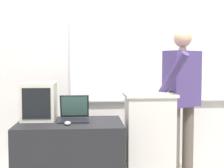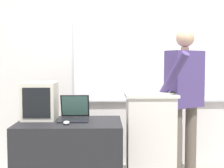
{
  "view_description": "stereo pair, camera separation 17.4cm",
  "coord_description": "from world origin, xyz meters",
  "views": [
    {
      "loc": [
        -0.39,
        -2.83,
        1.34
      ],
      "look_at": [
        -0.15,
        0.36,
        1.12
      ],
      "focal_mm": 50.0,
      "sensor_mm": 36.0,
      "label": 1
    },
    {
      "loc": [
        -0.21,
        -2.84,
        1.34
      ],
      "look_at": [
        -0.15,
        0.36,
        1.12
      ],
      "focal_mm": 50.0,
      "sensor_mm": 36.0,
      "label": 2
    }
  ],
  "objects": [
    {
      "name": "back_wall",
      "position": [
        0.02,
        1.28,
        1.42
      ],
      "size": [
        6.4,
        0.17,
        2.85
      ],
      "color": "silver",
      "rests_on": "ground_plane"
    },
    {
      "name": "laptop",
      "position": [
        -0.54,
        0.36,
        0.83
      ],
      "size": [
        0.3,
        0.33,
        0.25
      ],
      "color": "black",
      "rests_on": "side_desk"
    },
    {
      "name": "person_presenter",
      "position": [
        0.67,
        0.65,
        1.0
      ],
      "size": [
        0.59,
        0.71,
        1.73
      ],
      "rotation": [
        0.0,
        0.0,
        0.53
      ],
      "color": "brown",
      "rests_on": "ground_plane"
    },
    {
      "name": "computer_mouse_by_laptop",
      "position": [
        -0.59,
        0.1,
        0.77
      ],
      "size": [
        0.06,
        0.1,
        0.03
      ],
      "color": "#BCBCC1",
      "rests_on": "side_desk"
    },
    {
      "name": "computer_mouse_by_keyboard",
      "position": [
        0.49,
        0.43,
        1.03
      ],
      "size": [
        0.06,
        0.1,
        0.03
      ],
      "color": "black",
      "rests_on": "lectern_podium"
    },
    {
      "name": "lectern_podium",
      "position": [
        0.27,
        0.5,
        0.51
      ],
      "size": [
        0.55,
        0.41,
        1.01
      ],
      "color": "beige",
      "rests_on": "ground_plane"
    },
    {
      "name": "side_desk",
      "position": [
        -0.58,
        0.25,
        0.38
      ],
      "size": [
        1.04,
        0.68,
        0.76
      ],
      "color": "black",
      "rests_on": "ground_plane"
    },
    {
      "name": "crt_monitor",
      "position": [
        -0.9,
        0.39,
        0.95
      ],
      "size": [
        0.33,
        0.36,
        0.38
      ],
      "color": "beige",
      "rests_on": "side_desk"
    },
    {
      "name": "wireless_keyboard",
      "position": [
        0.28,
        0.45,
        1.02
      ],
      "size": [
        0.43,
        0.13,
        0.02
      ],
      "color": "beige",
      "rests_on": "lectern_podium"
    }
  ]
}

